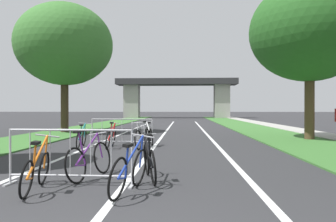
# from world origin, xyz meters

# --- Properties ---
(grass_verge_left) EXTENTS (3.26, 57.44, 0.05)m
(grass_verge_left) POSITION_xyz_m (-6.01, 23.50, 0.03)
(grass_verge_left) COLOR #386B2D
(grass_verge_left) RESTS_ON ground
(grass_verge_right) EXTENTS (3.26, 57.44, 0.05)m
(grass_verge_right) POSITION_xyz_m (6.01, 23.50, 0.03)
(grass_verge_right) COLOR #386B2D
(grass_verge_right) RESTS_ON ground
(sidewalk_path_right) EXTENTS (1.69, 57.44, 0.08)m
(sidewalk_path_right) POSITION_xyz_m (8.48, 23.50, 0.04)
(sidewalk_path_right) COLOR #9E9B93
(sidewalk_path_right) RESTS_ON ground
(lane_stripe_center) EXTENTS (0.14, 33.23, 0.01)m
(lane_stripe_center) POSITION_xyz_m (0.00, 16.61, 0.00)
(lane_stripe_center) COLOR silver
(lane_stripe_center) RESTS_ON ground
(lane_stripe_right_lane) EXTENTS (0.14, 33.23, 0.01)m
(lane_stripe_right_lane) POSITION_xyz_m (2.41, 16.61, 0.00)
(lane_stripe_right_lane) COLOR silver
(lane_stripe_right_lane) RESTS_ON ground
(lane_stripe_left_lane) EXTENTS (0.14, 33.23, 0.01)m
(lane_stripe_left_lane) POSITION_xyz_m (-2.41, 16.61, 0.00)
(lane_stripe_left_lane) COLOR silver
(lane_stripe_left_lane) RESTS_ON ground
(overpass_bridge) EXTENTS (18.64, 3.85, 6.07)m
(overpass_bridge) POSITION_xyz_m (0.00, 47.47, 4.21)
(overpass_bridge) COLOR #2D2D30
(overpass_bridge) RESTS_ON ground
(tree_left_oak_mid) EXTENTS (5.68, 5.68, 7.66)m
(tree_left_oak_mid) POSITION_xyz_m (-5.97, 16.29, 5.23)
(tree_left_oak_mid) COLOR #3D2D1E
(tree_left_oak_mid) RESTS_ON ground
(tree_right_oak_near) EXTENTS (5.38, 5.38, 7.24)m
(tree_right_oak_near) POSITION_xyz_m (6.82, 12.42, 4.94)
(tree_right_oak_near) COLOR #4C3823
(tree_right_oak_near) RESTS_ON ground
(crowd_barrier_nearest) EXTENTS (2.39, 0.49, 1.05)m
(crowd_barrier_nearest) POSITION_xyz_m (-1.01, 3.48, 0.52)
(crowd_barrier_nearest) COLOR #ADADB2
(crowd_barrier_nearest) RESTS_ON ground
(crowd_barrier_second) EXTENTS (2.40, 0.51, 1.05)m
(crowd_barrier_second) POSITION_xyz_m (-1.24, 9.68, 0.52)
(crowd_barrier_second) COLOR #ADADB2
(crowd_barrier_second) RESTS_ON ground
(bicycle_white_0) EXTENTS (0.65, 1.67, 0.92)m
(bicycle_white_0) POSITION_xyz_m (-0.24, 10.14, 0.38)
(bicycle_white_0) COLOR black
(bicycle_white_0) RESTS_ON ground
(bicycle_red_1) EXTENTS (0.45, 1.64, 0.96)m
(bicycle_red_1) POSITION_xyz_m (-1.54, 9.14, 0.37)
(bicycle_red_1) COLOR black
(bicycle_red_1) RESTS_ON ground
(bicycle_silver_2) EXTENTS (0.58, 1.67, 0.98)m
(bicycle_silver_2) POSITION_xyz_m (-0.37, 9.13, 0.38)
(bicycle_silver_2) COLOR black
(bicycle_silver_2) RESTS_ON ground
(bicycle_orange_3) EXTENTS (0.44, 1.58, 0.96)m
(bicycle_orange_3) POSITION_xyz_m (-1.43, 3.02, 0.36)
(bicycle_orange_3) COLOR black
(bicycle_orange_3) RESTS_ON ground
(bicycle_teal_4) EXTENTS (0.51, 1.65, 0.91)m
(bicycle_teal_4) POSITION_xyz_m (-2.66, 9.26, 0.37)
(bicycle_teal_4) COLOR black
(bicycle_teal_4) RESTS_ON ground
(bicycle_black_5) EXTENTS (0.63, 1.61, 0.95)m
(bicycle_black_5) POSITION_xyz_m (0.42, 3.98, 0.38)
(bicycle_black_5) COLOR black
(bicycle_black_5) RESTS_ON ground
(bicycle_purple_6) EXTENTS (0.57, 1.71, 1.01)m
(bicycle_purple_6) POSITION_xyz_m (-0.82, 4.09, 0.39)
(bicycle_purple_6) COLOR black
(bicycle_purple_6) RESTS_ON ground
(bicycle_blue_7) EXTENTS (0.62, 1.67, 0.98)m
(bicycle_blue_7) POSITION_xyz_m (0.20, 2.98, 0.39)
(bicycle_blue_7) COLOR black
(bicycle_blue_7) RESTS_ON ground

